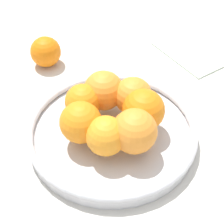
{
  "coord_description": "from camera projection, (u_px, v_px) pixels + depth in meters",
  "views": [
    {
      "loc": [
        0.4,
        0.23,
        0.52
      ],
      "look_at": [
        0.0,
        0.0,
        0.07
      ],
      "focal_mm": 60.0,
      "sensor_mm": 36.0,
      "label": 1
    }
  ],
  "objects": [
    {
      "name": "napkin_folded",
      "position": [
        200.0,
        48.0,
        0.9
      ],
      "size": [
        0.22,
        0.22,
        0.01
      ],
      "primitive_type": "cube",
      "rotation": [
        0.0,
        0.0,
        -0.46
      ],
      "color": "silver",
      "rests_on": "ground_plane"
    },
    {
      "name": "fruit_bowl",
      "position": [
        112.0,
        132.0,
        0.68
      ],
      "size": [
        0.31,
        0.31,
        0.03
      ],
      "color": "silver",
      "rests_on": "ground_plane"
    },
    {
      "name": "ground_plane",
      "position": [
        112.0,
        138.0,
        0.69
      ],
      "size": [
        4.0,
        4.0,
        0.0
      ],
      "primitive_type": "plane",
      "color": "beige"
    },
    {
      "name": "stray_orange",
      "position": [
        46.0,
        52.0,
        0.83
      ],
      "size": [
        0.07,
        0.07,
        0.07
      ],
      "primitive_type": "sphere",
      "color": "orange",
      "rests_on": "ground_plane"
    },
    {
      "name": "orange_pile",
      "position": [
        114.0,
        112.0,
        0.65
      ],
      "size": [
        0.18,
        0.19,
        0.08
      ],
      "color": "orange",
      "rests_on": "fruit_bowl"
    }
  ]
}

